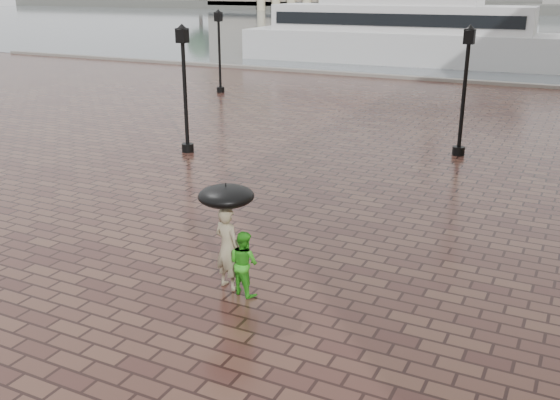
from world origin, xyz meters
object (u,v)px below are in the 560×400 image
Objects in this scene: street_lamps at (277,72)px; ferry_near at (400,31)px; adult_pedestrian at (228,248)px; child_pedestrian at (244,263)px.

ferry_near is (-2.12, 25.43, 0.11)m from street_lamps.
street_lamps is at bearing -51.38° from adult_pedestrian.
child_pedestrian is (6.38, -14.09, -1.67)m from street_lamps.
street_lamps is 25.52m from ferry_near.
child_pedestrian is at bearing -79.92° from ferry_near.
child_pedestrian is at bearing -65.66° from street_lamps.
street_lamps is at bearing -87.29° from ferry_near.
street_lamps reaches higher than adult_pedestrian.
ferry_near is at bearing 94.76° from street_lamps.
street_lamps is 15.56m from child_pedestrian.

